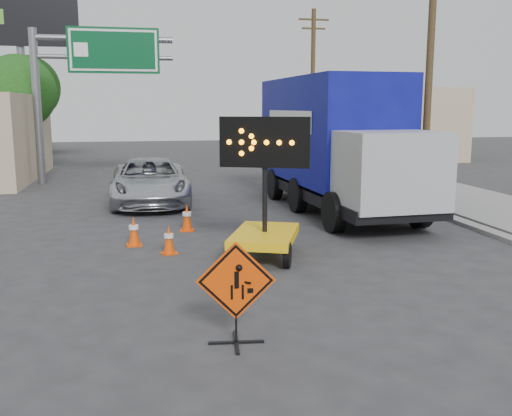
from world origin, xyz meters
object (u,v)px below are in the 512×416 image
object	(u,v)px
construction_sign	(236,290)
pickup_truck	(150,181)
box_truck	(337,151)
arrow_board	(265,227)

from	to	relation	value
construction_sign	pickup_truck	xyz separation A→B (m)	(-1.00, 12.78, -0.01)
pickup_truck	box_truck	size ratio (longest dim) A/B	0.62
construction_sign	arrow_board	distance (m)	4.90
box_truck	arrow_board	bearing A→B (deg)	-126.27
arrow_board	box_truck	bearing A→B (deg)	78.03
arrow_board	box_truck	distance (m)	6.64
pickup_truck	box_truck	xyz separation A→B (m)	(6.06, -2.67, 1.19)
arrow_board	box_truck	xyz separation A→B (m)	(3.61, 5.43, 1.28)
construction_sign	box_truck	distance (m)	11.37
pickup_truck	box_truck	bearing A→B (deg)	-23.68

